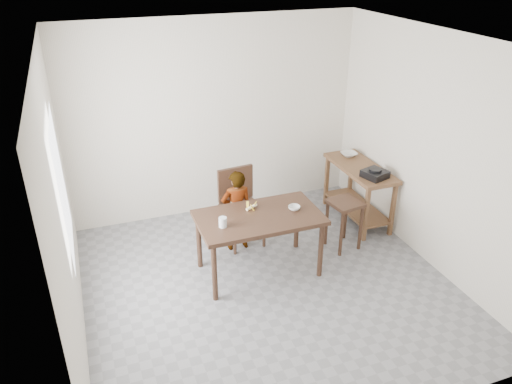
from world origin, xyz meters
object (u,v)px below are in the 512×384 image
object	(u,v)px
dining_chair	(243,209)
child	(237,211)
prep_counter	(358,193)
stool	(344,224)
dining_table	(259,244)

from	to	relation	value
dining_chair	child	bearing A→B (deg)	-147.47
prep_counter	dining_chair	distance (m)	1.70
dining_chair	stool	world-z (taller)	dining_chair
prep_counter	dining_chair	xyz separation A→B (m)	(-1.69, -0.04, 0.09)
dining_table	prep_counter	xyz separation A→B (m)	(1.72, 0.70, 0.03)
child	stool	world-z (taller)	child
dining_table	prep_counter	size ratio (longest dim) A/B	1.17
child	stool	bearing A→B (deg)	161.98
child	dining_chair	world-z (taller)	child
dining_chair	stool	bearing A→B (deg)	-30.25
prep_counter	stool	distance (m)	0.79
dining_table	child	distance (m)	0.60
prep_counter	child	xyz separation A→B (m)	(-1.80, -0.13, 0.13)
prep_counter	dining_chair	bearing A→B (deg)	-178.55
stool	dining_chair	bearing A→B (deg)	155.55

